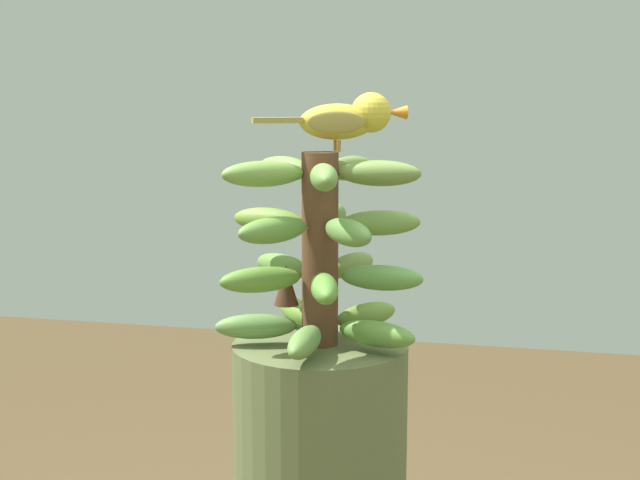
{
  "coord_description": "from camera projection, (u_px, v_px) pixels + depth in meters",
  "views": [
    {
      "loc": [
        0.28,
        -1.21,
        1.47
      ],
      "look_at": [
        0.0,
        0.0,
        1.27
      ],
      "focal_mm": 49.43,
      "sensor_mm": 36.0,
      "label": 1
    }
  ],
  "objects": [
    {
      "name": "perched_bird",
      "position": [
        349.0,
        118.0,
        1.26
      ],
      "size": [
        0.21,
        0.11,
        0.08
      ],
      "color": "#C68933",
      "rests_on": "banana_bunch"
    },
    {
      "name": "banana_bunch",
      "position": [
        319.0,
        250.0,
        1.26
      ],
      "size": [
        0.3,
        0.3,
        0.28
      ],
      "color": "brown",
      "rests_on": "banana_tree"
    }
  ]
}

